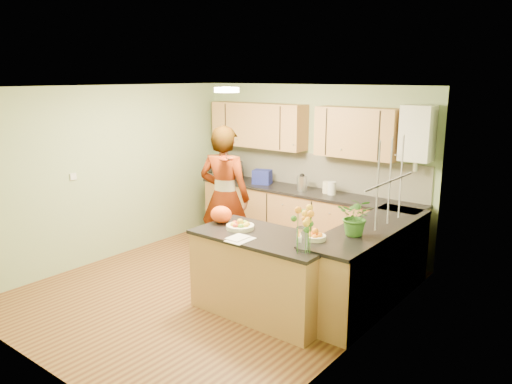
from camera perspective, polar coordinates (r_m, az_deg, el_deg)
The scene contains 28 objects.
floor at distance 6.43m, azimuth -4.87°, elevation -11.00°, with size 4.50×4.50×0.00m, color #562E18.
ceiling at distance 5.87m, azimuth -5.35°, elevation 11.87°, with size 4.00×4.50×0.02m, color white.
wall_back at distance 7.79m, azimuth 6.28°, elevation 2.90°, with size 4.00×0.02×2.50m, color #98AF7D.
wall_front at distance 4.71m, azimuth -24.18°, elevation -5.05°, with size 4.00×0.02×2.50m, color #98AF7D.
wall_left at distance 7.51m, azimuth -16.34°, elevation 2.07°, with size 0.02×4.50×2.50m, color #98AF7D.
wall_right at distance 4.92m, azimuth 12.22°, elevation -3.39°, with size 0.02×4.50×2.50m, color #98AF7D.
back_counter at distance 7.66m, azimuth 5.58°, elevation -3.23°, with size 3.64×0.62×0.94m.
right_counter at distance 6.02m, azimuth 12.86°, elevation -8.15°, with size 0.62×2.24×0.94m.
splashback at distance 7.73m, azimuth 6.84°, elevation 2.44°, with size 3.60×0.02×0.52m, color silver.
upper_cabinets at distance 7.65m, azimuth 4.58°, elevation 7.30°, with size 3.20×0.34×0.70m.
boiler at distance 6.81m, azimuth 17.99°, elevation 6.37°, with size 0.40×0.30×0.86m.
window_right at distance 5.39m, azimuth 15.11°, elevation 1.17°, with size 0.01×1.30×1.05m.
light_switch at distance 7.16m, azimuth -20.17°, elevation 1.68°, with size 0.02×0.09×0.09m, color silver.
ceiling_lamp at distance 6.09m, azimuth -3.37°, elevation 11.58°, with size 0.30×0.30×0.07m.
peninsula_island at distance 5.65m, azimuth 0.99°, elevation -9.35°, with size 1.61×0.82×0.92m.
fruit_dish at distance 5.69m, azimuth -1.82°, elevation -3.80°, with size 0.32×0.32×0.11m.
orange_bowl at distance 5.30m, azimuth 6.76°, elevation -5.04°, with size 0.23×0.23×0.13m.
flower_vase at distance 4.92m, azimuth 5.34°, elevation -2.85°, with size 0.29×0.29×0.53m.
orange_bag at distance 5.92m, azimuth -4.00°, elevation -2.58°, with size 0.27×0.23×0.20m, color #EC4B13.
papers at distance 5.33m, azimuth -1.81°, elevation -5.44°, with size 0.22×0.30×0.01m, color silver.
violinist at distance 6.86m, azimuth -3.61°, elevation -0.64°, with size 0.72×0.48×1.99m, color #D6A683.
violin at distance 6.45m, azimuth -3.65°, elevation 3.88°, with size 0.54×0.22×0.11m, color #4C0F04, non-canonical shape.
microwave at distance 8.42m, azimuth -3.54°, elevation 2.61°, with size 0.53×0.36×0.30m, color silver.
blue_box at distance 7.95m, azimuth 0.71°, elevation 1.74°, with size 0.28×0.21×0.22m, color navy.
kettle at distance 7.52m, azimuth 5.27°, elevation 1.10°, with size 0.16×0.16×0.30m.
jar_cream at distance 7.40m, azimuth 8.06°, elevation 0.55°, with size 0.11×0.11×0.18m, color beige.
jar_white at distance 7.31m, azimuth 8.65°, elevation 0.43°, with size 0.12×0.12×0.19m, color silver.
potted_plant at distance 5.46m, azimuth 11.41°, elevation -2.75°, with size 0.39×0.33×0.43m, color #346B23.
Camera 1 is at (4.02, -4.27, 2.63)m, focal length 35.00 mm.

